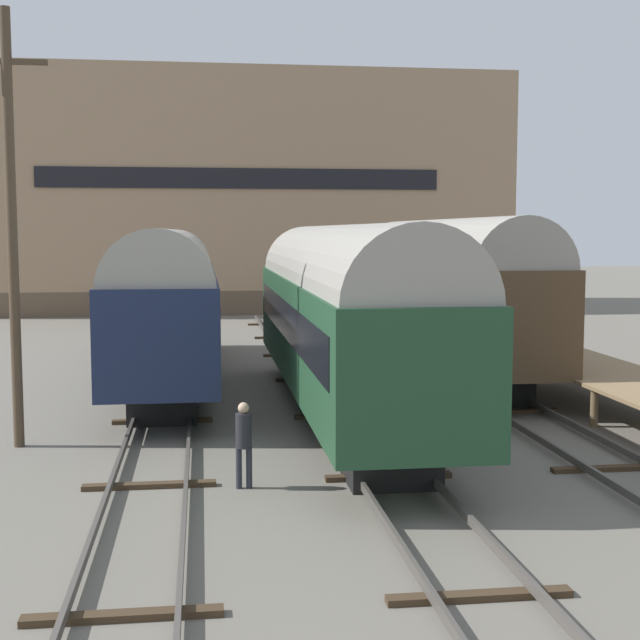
# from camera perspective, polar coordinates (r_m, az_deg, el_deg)

# --- Properties ---
(ground_plane) EXTENTS (200.00, 200.00, 0.00)m
(ground_plane) POSITION_cam_1_polar(r_m,az_deg,el_deg) (21.27, 2.71, -7.94)
(ground_plane) COLOR #6B665B
(track_left) EXTENTS (2.60, 60.00, 0.26)m
(track_left) POSITION_cam_1_polar(r_m,az_deg,el_deg) (20.93, -10.39, -7.84)
(track_left) COLOR #4C4742
(track_left) RESTS_ON ground
(track_middle) EXTENTS (2.60, 60.00, 0.26)m
(track_middle) POSITION_cam_1_polar(r_m,az_deg,el_deg) (21.23, 2.72, -7.56)
(track_middle) COLOR #4C4742
(track_middle) RESTS_ON ground
(track_right) EXTENTS (2.60, 60.00, 0.26)m
(track_right) POSITION_cam_1_polar(r_m,az_deg,el_deg) (22.56, 14.84, -6.95)
(track_right) COLOR #4C4742
(track_right) RESTS_ON ground
(train_car_navy) EXTENTS (3.02, 18.39, 5.09)m
(train_car_navy) POSITION_cam_1_polar(r_m,az_deg,el_deg) (30.11, -9.59, 1.58)
(train_car_navy) COLOR black
(train_car_navy) RESTS_ON ground
(train_car_green) EXTENTS (3.09, 17.60, 5.18)m
(train_car_green) POSITION_cam_1_polar(r_m,az_deg,el_deg) (23.63, 1.49, 0.65)
(train_car_green) COLOR black
(train_car_green) RESTS_ON ground
(train_car_brown) EXTENTS (3.10, 16.32, 5.44)m
(train_car_brown) POSITION_cam_1_polar(r_m,az_deg,el_deg) (31.65, 8.00, 2.15)
(train_car_brown) COLOR black
(train_car_brown) RESTS_ON ground
(person_worker) EXTENTS (0.32, 0.32, 1.71)m
(person_worker) POSITION_cam_1_polar(r_m,az_deg,el_deg) (17.54, -4.90, -7.46)
(person_worker) COLOR #282833
(person_worker) RESTS_ON ground
(utility_pole) EXTENTS (1.80, 0.24, 10.00)m
(utility_pole) POSITION_cam_1_polar(r_m,az_deg,el_deg) (21.59, -19.12, 5.79)
(utility_pole) COLOR #473828
(utility_pole) RESTS_ON ground
(warehouse_building) EXTENTS (33.71, 12.12, 14.73)m
(warehouse_building) POSITION_cam_1_polar(r_m,az_deg,el_deg) (59.19, -5.32, 7.97)
(warehouse_building) COLOR brown
(warehouse_building) RESTS_ON ground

